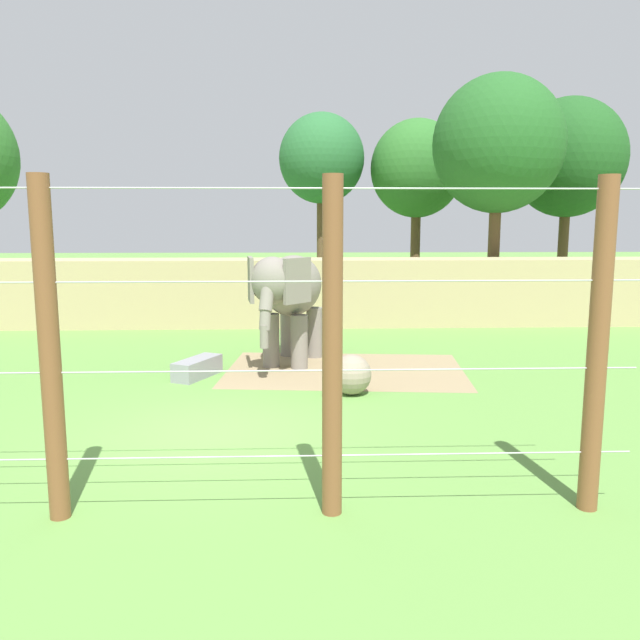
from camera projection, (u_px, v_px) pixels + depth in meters
name	position (u px, v px, depth m)	size (l,w,h in m)	color
ground_plane	(213.00, 434.00, 11.00)	(120.00, 120.00, 0.00)	#609342
dirt_patch	(345.00, 370.00, 15.62)	(5.72, 3.86, 0.01)	#937F5B
embankment_wall	(254.00, 292.00, 22.09)	(36.00, 1.80, 2.29)	tan
elephant	(290.00, 292.00, 16.00)	(2.11, 3.65, 2.80)	gray
enrichment_ball	(351.00, 375.00, 13.41)	(0.85, 0.85, 0.85)	gray
cable_fence	(184.00, 351.00, 7.66)	(11.28, 0.25, 4.17)	brown
feed_trough	(197.00, 368.00, 14.90)	(1.06, 1.48, 0.44)	gray
tree_far_left	(322.00, 160.00, 28.82)	(3.84, 3.84, 8.36)	brown
tree_left_of_centre	(417.00, 169.00, 28.98)	(4.20, 4.20, 8.11)	brown
tree_right_of_centre	(568.00, 158.00, 27.58)	(4.85, 4.85, 8.81)	brown
tree_far_right	(498.00, 145.00, 23.59)	(4.80, 4.80, 8.90)	brown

